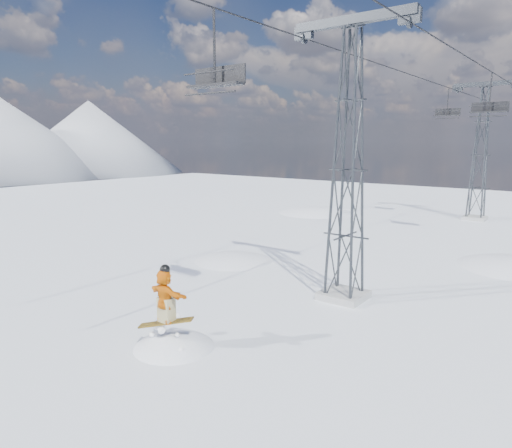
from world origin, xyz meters
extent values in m
plane|color=white|center=(0.00, 0.00, 0.00)|extent=(120.00, 120.00, 0.00)
sphere|color=white|center=(-7.00, 10.00, -7.65)|extent=(16.00, 16.00, 16.00)
sphere|color=white|center=(6.00, 18.00, -9.50)|extent=(20.00, 20.00, 20.00)
sphere|color=white|center=(-12.00, 28.00, -10.40)|extent=(22.00, 22.00, 22.00)
cube|color=#999999|center=(0.80, 8.00, 0.15)|extent=(1.80, 1.80, 0.30)
cube|color=#32353A|center=(0.80, 8.00, 11.25)|extent=(5.00, 0.35, 0.35)
cube|color=#32353A|center=(-1.40, 8.00, 11.05)|extent=(0.80, 0.25, 0.50)
cube|color=#32353A|center=(3.00, 8.00, 11.05)|extent=(0.80, 0.25, 0.50)
cube|color=#999999|center=(0.80, 33.00, 0.15)|extent=(1.80, 1.80, 0.30)
cube|color=#32353A|center=(0.80, 33.00, 11.25)|extent=(5.00, 0.35, 0.35)
cube|color=#32353A|center=(-1.40, 33.00, 11.05)|extent=(0.80, 0.25, 0.50)
cylinder|color=black|center=(-1.40, 19.50, 10.85)|extent=(0.06, 51.00, 0.06)
cylinder|color=black|center=(3.00, 19.50, 10.85)|extent=(0.06, 51.00, 0.06)
cone|color=slate|center=(-78.00, 48.00, 7.50)|extent=(38.00, 38.00, 15.00)
sphere|color=white|center=(-1.54, 0.39, -1.75)|extent=(4.40, 4.40, 4.40)
cube|color=#A77916|center=(-1.54, 0.09, 0.94)|extent=(1.74, 1.16, 0.40)
imported|color=orange|center=(-1.54, 0.09, 1.83)|extent=(1.65, 0.60, 1.75)
cube|color=tan|center=(-1.54, 0.09, 1.36)|extent=(0.51, 0.40, 0.80)
sphere|color=black|center=(-1.54, 0.09, 2.69)|extent=(0.33, 0.33, 0.33)
cylinder|color=black|center=(-1.40, 2.45, 9.65)|extent=(0.09, 0.09, 2.39)
cube|color=black|center=(-1.40, 2.45, 8.46)|extent=(2.17, 0.49, 0.09)
cube|color=black|center=(-1.40, 2.68, 8.78)|extent=(2.17, 0.07, 0.60)
cylinder|color=black|center=(-1.40, 2.17, 8.19)|extent=(2.17, 0.07, 0.07)
cylinder|color=black|center=(-1.40, 2.12, 8.84)|extent=(2.17, 0.05, 0.05)
cylinder|color=black|center=(3.00, 23.15, 9.65)|extent=(0.09, 0.09, 2.40)
cube|color=black|center=(3.00, 23.15, 8.45)|extent=(2.18, 0.49, 0.09)
cube|color=black|center=(3.00, 23.39, 8.78)|extent=(2.18, 0.07, 0.60)
cylinder|color=black|center=(3.00, 22.88, 8.18)|extent=(2.18, 0.07, 0.07)
cylinder|color=black|center=(3.00, 22.82, 8.83)|extent=(2.18, 0.05, 0.05)
cylinder|color=black|center=(-1.40, 30.30, 9.77)|extent=(0.08, 0.08, 2.16)
cube|color=black|center=(-1.40, 30.30, 8.69)|extent=(1.96, 0.44, 0.08)
cube|color=black|center=(-1.40, 30.52, 8.98)|extent=(1.96, 0.06, 0.54)
cylinder|color=black|center=(-1.40, 30.05, 8.44)|extent=(1.96, 0.06, 0.06)
cylinder|color=black|center=(-1.40, 30.00, 9.03)|extent=(1.96, 0.05, 0.05)
camera|label=1|loc=(9.05, -9.16, 6.66)|focal=32.00mm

